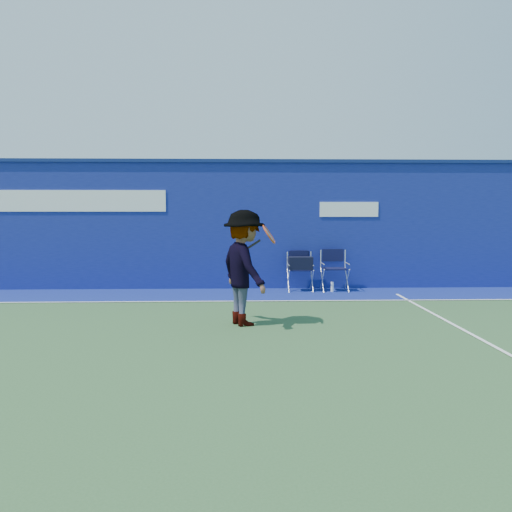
{
  "coord_description": "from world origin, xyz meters",
  "views": [
    {
      "loc": [
        0.94,
        -7.87,
        1.92
      ],
      "look_at": [
        1.3,
        2.6,
        1.0
      ],
      "focal_mm": 38.0,
      "sensor_mm": 36.0,
      "label": 1
    }
  ],
  "objects_px": {
    "directors_chair_left": "(300,274)",
    "tennis_player": "(244,268)",
    "directors_chair_right": "(335,278)",
    "water_bottle": "(332,287)"
  },
  "relations": [
    {
      "from": "tennis_player",
      "to": "directors_chair_right",
      "type": "bearing_deg",
      "value": 59.05
    },
    {
      "from": "directors_chair_left",
      "to": "tennis_player",
      "type": "bearing_deg",
      "value": -110.48
    },
    {
      "from": "directors_chair_left",
      "to": "directors_chair_right",
      "type": "xyz_separation_m",
      "value": [
        0.8,
        -0.02,
        -0.1
      ]
    },
    {
      "from": "directors_chair_left",
      "to": "directors_chair_right",
      "type": "bearing_deg",
      "value": -1.46
    },
    {
      "from": "directors_chair_left",
      "to": "directors_chair_right",
      "type": "height_order",
      "value": "directors_chair_right"
    },
    {
      "from": "directors_chair_right",
      "to": "water_bottle",
      "type": "relative_size",
      "value": 4.13
    },
    {
      "from": "water_bottle",
      "to": "tennis_player",
      "type": "distance_m",
      "value": 4.11
    },
    {
      "from": "directors_chair_left",
      "to": "tennis_player",
      "type": "distance_m",
      "value": 3.88
    },
    {
      "from": "directors_chair_left",
      "to": "directors_chair_right",
      "type": "relative_size",
      "value": 0.97
    },
    {
      "from": "directors_chair_left",
      "to": "water_bottle",
      "type": "xyz_separation_m",
      "value": [
        0.73,
        -0.15,
        -0.28
      ]
    }
  ]
}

